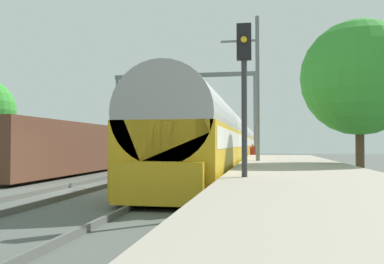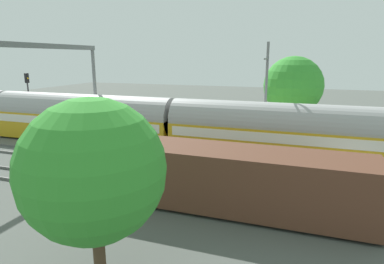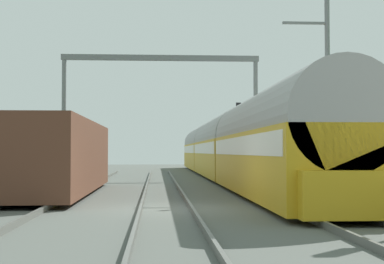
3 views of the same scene
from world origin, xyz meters
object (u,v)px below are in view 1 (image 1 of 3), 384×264
freight_car (60,148)px  railway_signal_near (244,91)px  person_crossing (253,153)px  catenary_gantry (184,99)px  passenger_train (231,141)px  railway_signal_far (256,127)px

freight_car → railway_signal_near: (10.43, -10.48, 1.56)m
person_crossing → railway_signal_near: bearing=142.6°
person_crossing → catenary_gantry: 8.05m
catenary_gantry → passenger_train: bearing=-0.8°
railway_signal_far → freight_car: bearing=-115.2°
railway_signal_near → railway_signal_far: 32.03m
passenger_train → railway_signal_far: size_ratio=9.02×
person_crossing → railway_signal_near: railway_signal_near is taller
passenger_train → railway_signal_near: bearing=-84.9°
freight_car → railway_signal_near: size_ratio=2.77×
freight_car → person_crossing: freight_car is taller
passenger_train → person_crossing: bearing=-56.3°
railway_signal_near → catenary_gantry: 25.53m
passenger_train → person_crossing: size_ratio=28.44×
railway_signal_near → freight_car: bearing=134.9°
railway_signal_far → catenary_gantry: 9.81m
railway_signal_far → railway_signal_near: bearing=-89.5°
person_crossing → passenger_train: bearing=-4.7°
person_crossing → railway_signal_far: railway_signal_far is taller
passenger_train → railway_signal_far: 7.86m
passenger_train → catenary_gantry: size_ratio=3.90×
passenger_train → railway_signal_near: (2.20, -24.54, 1.06)m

